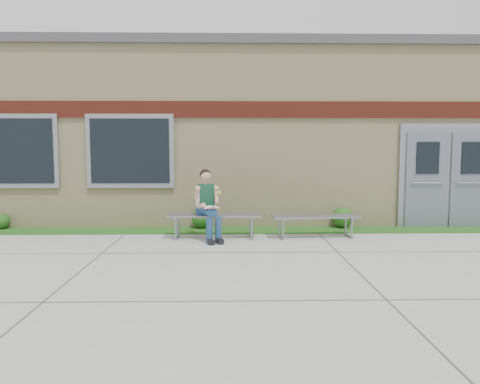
{
  "coord_description": "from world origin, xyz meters",
  "views": [
    {
      "loc": [
        -0.84,
        -7.29,
        1.79
      ],
      "look_at": [
        -0.64,
        1.7,
        0.92
      ],
      "focal_mm": 35.0,
      "sensor_mm": 36.0,
      "label": 1
    }
  ],
  "objects": [
    {
      "name": "shrub_east",
      "position": [
        1.65,
        2.85,
        0.25
      ],
      "size": [
        0.45,
        0.45,
        0.45
      ],
      "primitive_type": "sphere",
      "color": "#285115",
      "rests_on": "grass_strip"
    },
    {
      "name": "grass_strip",
      "position": [
        0.0,
        2.6,
        0.01
      ],
      "size": [
        16.0,
        0.8,
        0.02
      ],
      "primitive_type": "cube",
      "color": "#285115",
      "rests_on": "ground"
    },
    {
      "name": "ground",
      "position": [
        0.0,
        0.0,
        0.0
      ],
      "size": [
        80.0,
        80.0,
        0.0
      ],
      "primitive_type": "plane",
      "color": "#9E9E99",
      "rests_on": "ground"
    },
    {
      "name": "bench_right",
      "position": [
        0.85,
        1.81,
        0.34
      ],
      "size": [
        1.73,
        0.59,
        0.44
      ],
      "rotation": [
        0.0,
        0.0,
        0.07
      ],
      "color": "gray",
      "rests_on": "ground"
    },
    {
      "name": "girl",
      "position": [
        -1.26,
        1.61,
        0.72
      ],
      "size": [
        0.59,
        0.84,
        1.36
      ],
      "rotation": [
        0.0,
        0.0,
        0.33
      ],
      "color": "navy",
      "rests_on": "ground"
    },
    {
      "name": "bench_left",
      "position": [
        -1.15,
        1.81,
        0.37
      ],
      "size": [
        1.82,
        0.51,
        0.47
      ],
      "rotation": [
        0.0,
        0.0,
        -0.0
      ],
      "color": "gray",
      "rests_on": "ground"
    },
    {
      "name": "shrub_west",
      "position": [
        -5.8,
        2.85,
        0.19
      ],
      "size": [
        0.34,
        0.34,
        0.34
      ],
      "primitive_type": "sphere",
      "color": "#285115",
      "rests_on": "grass_strip"
    },
    {
      "name": "shrub_mid",
      "position": [
        -1.47,
        2.85,
        0.22
      ],
      "size": [
        0.41,
        0.41,
        0.41
      ],
      "primitive_type": "sphere",
      "color": "#285115",
      "rests_on": "grass_strip"
    },
    {
      "name": "school_building",
      "position": [
        -0.0,
        5.99,
        2.1
      ],
      "size": [
        16.2,
        6.22,
        4.2
      ],
      "color": "beige",
      "rests_on": "ground"
    }
  ]
}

